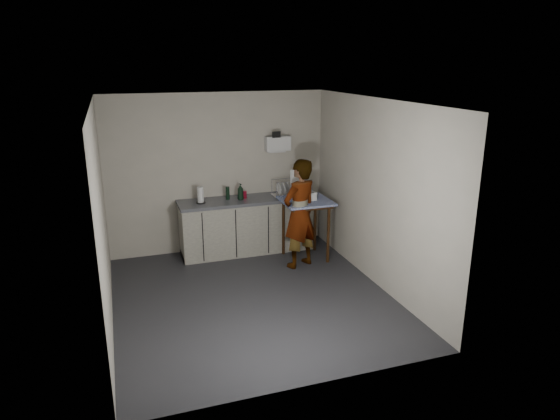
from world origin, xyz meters
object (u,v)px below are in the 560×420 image
object	(u,v)px
soap_bottle	(240,192)
kitchen_counter	(248,227)
dish_rack	(284,192)
dark_bottle	(228,193)
bakery_box	(303,193)
standing_man	(300,214)
paper_towel	(200,195)
side_table	(306,208)
soda_can	(245,195)

from	to	relation	value
soap_bottle	kitchen_counter	bearing A→B (deg)	12.45
kitchen_counter	dish_rack	size ratio (longest dim) A/B	5.69
dark_bottle	bakery_box	size ratio (longest dim) A/B	0.47
dark_bottle	standing_man	bearing A→B (deg)	-45.41
dark_bottle	dish_rack	distance (m)	0.94
bakery_box	paper_towel	bearing A→B (deg)	158.31
soap_bottle	dark_bottle	xyz separation A→B (m)	(-0.19, 0.08, -0.03)
side_table	bakery_box	bearing A→B (deg)	104.24
standing_man	paper_towel	world-z (taller)	standing_man
standing_man	bakery_box	size ratio (longest dim) A/B	3.77
soda_can	bakery_box	size ratio (longest dim) A/B	0.26
dish_rack	bakery_box	xyz separation A→B (m)	(0.15, -0.48, 0.10)
kitchen_counter	standing_man	xyz separation A→B (m)	(0.59, -0.86, 0.42)
paper_towel	bakery_box	world-z (taller)	bakery_box
standing_man	dish_rack	xyz separation A→B (m)	(0.03, 0.82, 0.13)
soap_bottle	bakery_box	world-z (taller)	bakery_box
paper_towel	dish_rack	world-z (taller)	dish_rack
kitchen_counter	soda_can	size ratio (longest dim) A/B	19.05
paper_towel	dish_rack	bearing A→B (deg)	-0.97
standing_man	dish_rack	size ratio (longest dim) A/B	4.28
standing_man	bakery_box	bearing A→B (deg)	-142.19
kitchen_counter	dish_rack	world-z (taller)	dish_rack
standing_man	soap_bottle	bearing A→B (deg)	-73.35
soap_bottle	paper_towel	distance (m)	0.65
side_table	dish_rack	xyz separation A→B (m)	(-0.17, 0.56, 0.12)
standing_man	paper_towel	size ratio (longest dim) A/B	6.45
dish_rack	bakery_box	bearing A→B (deg)	-72.56
kitchen_counter	paper_towel	size ratio (longest dim) A/B	8.57
bakery_box	standing_man	bearing A→B (deg)	-122.08
soda_can	dish_rack	world-z (taller)	dish_rack
bakery_box	kitchen_counter	bearing A→B (deg)	142.48
kitchen_counter	dark_bottle	bearing A→B (deg)	170.32
kitchen_counter	standing_man	bearing A→B (deg)	-55.52
dish_rack	soda_can	bearing A→B (deg)	172.90
kitchen_counter	side_table	xyz separation A→B (m)	(0.79, -0.60, 0.42)
dark_bottle	dish_rack	world-z (taller)	dish_rack
kitchen_counter	dark_bottle	xyz separation A→B (m)	(-0.31, 0.05, 0.59)
soda_can	dish_rack	distance (m)	0.65
soda_can	dark_bottle	world-z (taller)	dark_bottle
kitchen_counter	side_table	world-z (taller)	side_table
bakery_box	dish_rack	bearing A→B (deg)	103.94
side_table	soda_can	xyz separation A→B (m)	(-0.82, 0.64, 0.12)
bakery_box	dark_bottle	bearing A→B (deg)	148.53
dark_bottle	kitchen_counter	bearing A→B (deg)	-9.68
side_table	soap_bottle	bearing A→B (deg)	148.17
soap_bottle	dark_bottle	distance (m)	0.21
paper_towel	bakery_box	size ratio (longest dim) A/B	0.58
soap_bottle	paper_towel	bearing A→B (deg)	179.30
side_table	bakery_box	distance (m)	0.24
side_table	paper_towel	xyz separation A→B (m)	(-1.56, 0.58, 0.19)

